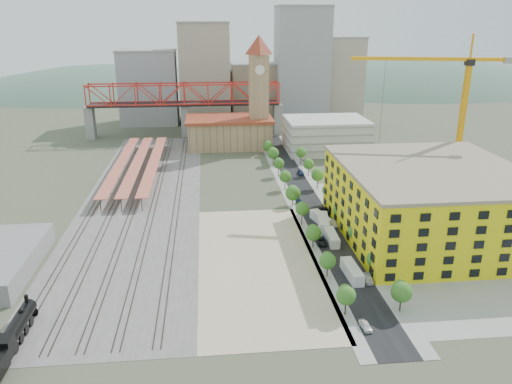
{
  "coord_description": "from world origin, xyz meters",
  "views": [
    {
      "loc": [
        -15.18,
        -136.5,
        54.54
      ],
      "look_at": [
        -2.31,
        -9.74,
        10.0
      ],
      "focal_mm": 35.0,
      "sensor_mm": 36.0,
      "label": 1
    }
  ],
  "objects": [
    {
      "name": "car_0",
      "position": [
        13.0,
        -60.0,
        0.65
      ],
      "size": [
        1.91,
        3.97,
        1.31
      ],
      "primitive_type": "imported",
      "rotation": [
        0.0,
        0.0,
        0.1
      ],
      "color": "silver",
      "rests_on": "ground"
    },
    {
      "name": "car_7",
      "position": [
        19.0,
        36.53,
        0.7
      ],
      "size": [
        2.11,
        4.87,
        1.4
      ],
      "primitive_type": "imported",
      "rotation": [
        0.0,
        0.0,
        -0.03
      ],
      "color": "navy",
      "rests_on": "ground"
    },
    {
      "name": "ground",
      "position": [
        0.0,
        0.0,
        0.0
      ],
      "size": [
        400.0,
        400.0,
        0.0
      ],
      "primitive_type": "plane",
      "color": "#474C38",
      "rests_on": "ground"
    },
    {
      "name": "station_hall",
      "position": [
        -5.0,
        82.0,
        6.67
      ],
      "size": [
        38.0,
        24.0,
        13.1
      ],
      "color": "tan",
      "rests_on": "ground"
    },
    {
      "name": "dirt_lot",
      "position": [
        -4.0,
        -31.5,
        0.03
      ],
      "size": [
        28.0,
        67.0,
        0.06
      ],
      "primitive_type": "cube",
      "color": "tan",
      "rests_on": "ground"
    },
    {
      "name": "clock_tower",
      "position": [
        8.0,
        79.99,
        28.7
      ],
      "size": [
        12.0,
        12.0,
        52.0
      ],
      "color": "tan",
      "rests_on": "ground"
    },
    {
      "name": "street_asphalt",
      "position": [
        16.0,
        15.0,
        0.03
      ],
      "size": [
        12.0,
        170.0,
        0.06
      ],
      "primitive_type": "cube",
      "color": "black",
      "rests_on": "ground"
    },
    {
      "name": "truss_bridge",
      "position": [
        -25.0,
        105.0,
        18.86
      ],
      "size": [
        94.0,
        9.6,
        25.6
      ],
      "color": "gray",
      "rests_on": "ground"
    },
    {
      "name": "site_trailer_d",
      "position": [
        16.0,
        -9.46,
        1.28
      ],
      "size": [
        4.58,
        9.69,
        2.57
      ],
      "primitive_type": "cube",
      "rotation": [
        0.0,
        0.0,
        0.23
      ],
      "color": "silver",
      "rests_on": "ground"
    },
    {
      "name": "site_trailer_a",
      "position": [
        16.0,
        -40.55,
        1.34
      ],
      "size": [
        2.91,
        9.85,
        2.67
      ],
      "primitive_type": "cube",
      "rotation": [
        0.0,
        0.0,
        0.03
      ],
      "color": "silver",
      "rests_on": "ground"
    },
    {
      "name": "sidewalk_east",
      "position": [
        21.5,
        15.0,
        0.02
      ],
      "size": [
        3.0,
        170.0,
        0.04
      ],
      "primitive_type": "cube",
      "color": "gray",
      "rests_on": "ground"
    },
    {
      "name": "site_trailer_c",
      "position": [
        16.0,
        -12.41,
        1.42
      ],
      "size": [
        4.3,
        10.65,
        2.83
      ],
      "primitive_type": "cube",
      "rotation": [
        0.0,
        0.0,
        -0.16
      ],
      "color": "silver",
      "rests_on": "ground"
    },
    {
      "name": "locomotive",
      "position": [
        -50.0,
        -59.36,
        2.15
      ],
      "size": [
        2.98,
        23.02,
        5.75
      ],
      "color": "black",
      "rests_on": "ground"
    },
    {
      "name": "car_1",
      "position": [
        13.0,
        -21.04,
        0.73
      ],
      "size": [
        1.99,
        4.55,
        1.45
      ],
      "primitive_type": "imported",
      "rotation": [
        0.0,
        0.0,
        -0.1
      ],
      "color": "#ABACB1",
      "rests_on": "ground"
    },
    {
      "name": "platform_canopies",
      "position": [
        -41.0,
        45.0,
        3.99
      ],
      "size": [
        16.0,
        80.0,
        4.12
      ],
      "color": "#C85B4C",
      "rests_on": "ground"
    },
    {
      "name": "car_5",
      "position": [
        19.0,
        -11.84,
        0.71
      ],
      "size": [
        1.83,
        4.38,
        1.41
      ],
      "primitive_type": "imported",
      "rotation": [
        0.0,
        0.0,
        0.08
      ],
      "color": "#AAA9AF",
      "rests_on": "ground"
    },
    {
      "name": "rail_tracks",
      "position": [
        -37.8,
        17.5,
        0.15
      ],
      "size": [
        26.56,
        160.0,
        0.18
      ],
      "color": "#382B23",
      "rests_on": "ground"
    },
    {
      "name": "sidewalk_west",
      "position": [
        10.5,
        15.0,
        0.02
      ],
      "size": [
        3.0,
        170.0,
        0.04
      ],
      "primitive_type": "cube",
      "color": "gray",
      "rests_on": "ground"
    },
    {
      "name": "tower_crane",
      "position": [
        60.15,
        9.13,
        31.05
      ],
      "size": [
        46.34,
        12.03,
        50.32
      ],
      "color": "orange",
      "rests_on": "ground"
    },
    {
      "name": "skyline",
      "position": [
        7.47,
        142.31,
        22.81
      ],
      "size": [
        133.0,
        46.0,
        60.0
      ],
      "color": "#9EA0A3",
      "rests_on": "ground"
    },
    {
      "name": "distant_hills",
      "position": [
        45.28,
        260.0,
        -79.54
      ],
      "size": [
        647.0,
        264.0,
        227.0
      ],
      "color": "#4C6B59",
      "rests_on": "ground"
    },
    {
      "name": "site_trailer_b",
      "position": [
        16.0,
        -22.17,
        1.25
      ],
      "size": [
        2.76,
        9.25,
        2.51
      ],
      "primitive_type": "cube",
      "rotation": [
        0.0,
        0.0,
        -0.04
      ],
      "color": "silver",
      "rests_on": "ground"
    },
    {
      "name": "street_trees",
      "position": [
        16.0,
        5.0,
        0.0
      ],
      "size": [
        15.4,
        124.4,
        8.0
      ],
      "color": "#356C20",
      "rests_on": "ground"
    },
    {
      "name": "parking_garage",
      "position": [
        36.0,
        70.0,
        7.0
      ],
      "size": [
        34.0,
        26.0,
        14.0
      ],
      "primitive_type": "cube",
      "color": "silver",
      "rests_on": "ground"
    },
    {
      "name": "construction_pad",
      "position": [
        45.0,
        -20.0,
        0.03
      ],
      "size": [
        50.0,
        90.0,
        0.06
      ],
      "primitive_type": "cube",
      "color": "gray",
      "rests_on": "ground"
    },
    {
      "name": "ballast_strip",
      "position": [
        -36.0,
        17.5,
        0.03
      ],
      "size": [
        36.0,
        165.0,
        0.06
      ],
      "primitive_type": "cube",
      "color": "#605E59",
      "rests_on": "ground"
    },
    {
      "name": "car_3",
      "position": [
        13.0,
        5.63,
        0.67
      ],
      "size": [
        2.33,
        4.79,
        1.34
      ],
      "primitive_type": "imported",
      "rotation": [
        0.0,
        0.0,
        0.1
      ],
      "color": "navy",
      "rests_on": "ground"
    },
    {
      "name": "car_2",
      "position": [
        13.0,
        -23.0,
        0.77
      ],
      "size": [
        2.8,
        5.63,
        1.53
      ],
      "primitive_type": "imported",
      "rotation": [
        0.0,
        0.0,
        0.05
      ],
      "color": "black",
      "rests_on": "ground"
    },
    {
      "name": "construction_building",
      "position": [
        42.0,
        -20.0,
        9.41
      ],
      "size": [
        44.6,
        50.6,
        18.8
      ],
      "color": "yellow",
      "rests_on": "ground"
    },
    {
      "name": "car_4",
      "position": [
        19.0,
        -43.01,
        0.78
      ],
      "size": [
        2.32,
        4.74,
        1.56
      ],
      "primitive_type": "imported",
      "rotation": [
        0.0,
        0.0,
        -0.11
      ],
      "color": "silver",
      "rests_on": "ground"
    },
    {
      "name": "car_6",
      "position": [
        19.0,
        -2.25,
        0.75
      ],
      "size": [
        2.69,
        5.48,
        1.5
      ],
      "primitive_type": "imported",
      "rotation": [
        0.0,
        0.0,
        0.04
      ],
      "color": "black",
      "rests_on": "ground"
    }
  ]
}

